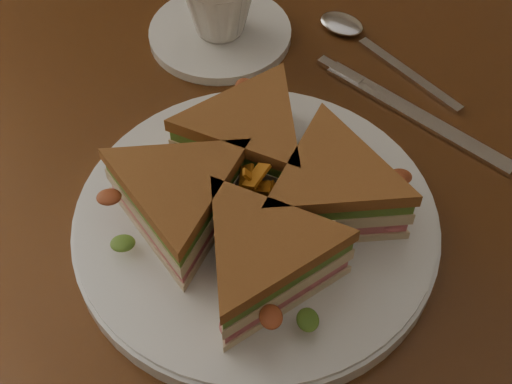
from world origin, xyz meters
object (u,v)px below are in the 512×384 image
knife (404,109)px  saucer (220,33)px  spoon (357,36)px  coffee_cup (218,0)px  plate (256,224)px  table (304,262)px  sandwich_wedges (256,196)px

knife → saucer: bearing=-169.3°
spoon → coffee_cup: coffee_cup is taller
saucer → plate: bearing=-45.3°
plate → knife: bearing=80.8°
table → plate: 0.12m
table → sandwich_wedges: size_ratio=4.35×
table → knife: (0.01, 0.14, 0.10)m
table → spoon: spoon is taller
saucer → coffee_cup: coffee_cup is taller
plate → sandwich_wedges: size_ratio=1.07×
knife → coffee_cup: bearing=-169.3°
plate → saucer: bearing=134.7°
table → saucer: saucer is taller
plate → spoon: plate is taller
plate → sandwich_wedges: 0.04m
table → knife: bearing=84.8°
table → saucer: 0.25m
plate → spoon: (-0.06, 0.25, -0.00)m
sandwich_wedges → spoon: sandwich_wedges is taller
plate → coffee_cup: coffee_cup is taller
knife → saucer: saucer is taller
knife → saucer: (-0.20, -0.02, 0.00)m
table → knife: 0.17m
table → coffee_cup: size_ratio=15.18×
sandwich_wedges → spoon: size_ratio=1.53×
spoon → saucer: 0.14m
knife → coffee_cup: coffee_cup is taller
plate → knife: 0.20m
table → spoon: size_ratio=6.66×
spoon → knife: size_ratio=0.84×
spoon → knife: (0.09, -0.06, -0.00)m
plate → table: bearing=70.6°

